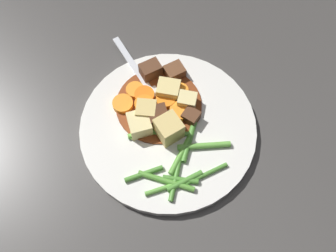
{
  "coord_description": "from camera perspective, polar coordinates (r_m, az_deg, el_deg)",
  "views": [
    {
      "loc": [
        -0.26,
        0.02,
        0.54
      ],
      "look_at": [
        0.0,
        0.0,
        0.01
      ],
      "focal_mm": 41.92,
      "sensor_mm": 36.0,
      "label": 1
    }
  ],
  "objects": [
    {
      "name": "potato_chunk_1",
      "position": [
        0.6,
        2.79,
        3.66
      ],
      "size": [
        0.03,
        0.03,
        0.02
      ],
      "primitive_type": "cube",
      "rotation": [
        0.0,
        0.0,
        1.28
      ],
      "color": "#EAD68C",
      "rests_on": "dinner_plate"
    },
    {
      "name": "green_bean_7",
      "position": [
        0.57,
        5.25,
        -2.87
      ],
      "size": [
        0.01,
        0.08,
        0.01
      ],
      "primitive_type": "cylinder",
      "rotation": [
        0.0,
        1.57,
        4.7
      ],
      "color": "#66AD42",
      "rests_on": "dinner_plate"
    },
    {
      "name": "green_bean_9",
      "position": [
        0.55,
        1.15,
        -8.53
      ],
      "size": [
        0.03,
        0.08,
        0.01
      ],
      "primitive_type": "cylinder",
      "rotation": [
        0.0,
        1.57,
        4.95
      ],
      "color": "#66AD42",
      "rests_on": "dinner_plate"
    },
    {
      "name": "carrot_slice_0",
      "position": [
        0.61,
        -3.44,
        4.4
      ],
      "size": [
        0.03,
        0.03,
        0.01
      ],
      "primitive_type": "cylinder",
      "rotation": [
        0.0,
        0.0,
        1.52
      ],
      "color": "orange",
      "rests_on": "dinner_plate"
    },
    {
      "name": "green_bean_6",
      "position": [
        0.56,
        -3.54,
        -6.96
      ],
      "size": [
        0.02,
        0.06,
        0.01
      ],
      "primitive_type": "cylinder",
      "rotation": [
        0.0,
        1.57,
        4.98
      ],
      "color": "#4C8E33",
      "rests_on": "dinner_plate"
    },
    {
      "name": "carrot_slice_2",
      "position": [
        0.6,
        -6.58,
        3.19
      ],
      "size": [
        0.04,
        0.04,
        0.01
      ],
      "primitive_type": "cylinder",
      "rotation": [
        0.0,
        0.0,
        5.62
      ],
      "color": "orange",
      "rests_on": "dinner_plate"
    },
    {
      "name": "meat_chunk_0",
      "position": [
        0.62,
        -2.55,
        8.08
      ],
      "size": [
        0.03,
        0.04,
        0.03
      ],
      "primitive_type": "cube",
      "rotation": [
        0.0,
        0.0,
        3.55
      ],
      "color": "#56331E",
      "rests_on": "dinner_plate"
    },
    {
      "name": "green_bean_10",
      "position": [
        0.55,
        2.45,
        -8.03
      ],
      "size": [
        0.03,
        0.05,
        0.01
      ],
      "primitive_type": "cylinder",
      "rotation": [
        0.0,
        1.57,
        5.11
      ],
      "color": "#4C8E33",
      "rests_on": "dinner_plate"
    },
    {
      "name": "carrot_slice_6",
      "position": [
        0.61,
        1.77,
        5.01
      ],
      "size": [
        0.04,
        0.04,
        0.01
      ],
      "primitive_type": "cylinder",
      "rotation": [
        0.0,
        0.0,
        5.59
      ],
      "color": "orange",
      "rests_on": "dinner_plate"
    },
    {
      "name": "green_bean_0",
      "position": [
        0.55,
        -0.25,
        -8.02
      ],
      "size": [
        0.04,
        0.08,
        0.01
      ],
      "primitive_type": "cylinder",
      "rotation": [
        0.0,
        1.57,
        4.32
      ],
      "color": "#599E38",
      "rests_on": "dinner_plate"
    },
    {
      "name": "green_bean_4",
      "position": [
        0.56,
        1.28,
        -6.82
      ],
      "size": [
        0.08,
        0.03,
        0.01
      ],
      "primitive_type": "cylinder",
      "rotation": [
        0.0,
        1.57,
        5.99
      ],
      "color": "#4C8E33",
      "rests_on": "dinner_plate"
    },
    {
      "name": "stew_sauce",
      "position": [
        0.6,
        -1.36,
        3.12
      ],
      "size": [
        0.13,
        0.13,
        0.0
      ],
      "primitive_type": "cylinder",
      "color": "brown",
      "rests_on": "dinner_plate"
    },
    {
      "name": "potato_chunk_4",
      "position": [
        0.6,
        0.07,
        5.26
      ],
      "size": [
        0.04,
        0.04,
        0.02
      ],
      "primitive_type": "cube",
      "rotation": [
        0.0,
        0.0,
        2.87
      ],
      "color": "#E5CC7A",
      "rests_on": "dinner_plate"
    },
    {
      "name": "meat_chunk_1",
      "position": [
        0.58,
        -1.46,
        1.34
      ],
      "size": [
        0.03,
        0.03,
        0.03
      ],
      "primitive_type": "cube",
      "rotation": [
        0.0,
        0.0,
        3.33
      ],
      "color": "#4C2B19",
      "rests_on": "dinner_plate"
    },
    {
      "name": "carrot_slice_5",
      "position": [
        0.59,
        1.77,
        2.12
      ],
      "size": [
        0.04,
        0.04,
        0.01
      ],
      "primitive_type": "cylinder",
      "rotation": [
        0.0,
        0.0,
        0.18
      ],
      "color": "orange",
      "rests_on": "dinner_plate"
    },
    {
      "name": "fork",
      "position": [
        0.63,
        -3.76,
        6.85
      ],
      "size": [
        0.16,
        0.09,
        0.0
      ],
      "color": "silver",
      "rests_on": "dinner_plate"
    },
    {
      "name": "dinner_plate",
      "position": [
        0.59,
        0.0,
        -0.29
      ],
      "size": [
        0.27,
        0.27,
        0.01
      ],
      "primitive_type": "cylinder",
      "color": "white",
      "rests_on": "ground_plane"
    },
    {
      "name": "potato_chunk_2",
      "position": [
        0.57,
        0.52,
        -0.35
      ],
      "size": [
        0.05,
        0.05,
        0.04
      ],
      "primitive_type": "cube",
      "rotation": [
        0.0,
        0.0,
        0.48
      ],
      "color": "#DBBC6B",
      "rests_on": "dinner_plate"
    },
    {
      "name": "meat_chunk_2",
      "position": [
        0.59,
        3.35,
        1.39
      ],
      "size": [
        0.03,
        0.03,
        0.02
      ],
      "primitive_type": "cube",
      "rotation": [
        0.0,
        0.0,
        0.9
      ],
      "color": "#56331E",
      "rests_on": "dinner_plate"
    },
    {
      "name": "green_bean_5",
      "position": [
        0.58,
        -1.83,
        -0.79
      ],
      "size": [
        0.02,
        0.08,
        0.01
      ],
      "primitive_type": "cylinder",
      "rotation": [
        0.0,
        1.57,
        4.84
      ],
      "color": "#66AD42",
      "rests_on": "dinner_plate"
    },
    {
      "name": "carrot_slice_3",
      "position": [
        0.6,
        -3.45,
        3.07
      ],
      "size": [
        0.04,
        0.04,
        0.01
      ],
      "primitive_type": "cylinder",
      "rotation": [
        0.0,
        0.0,
        0.89
      ],
      "color": "orange",
      "rests_on": "dinner_plate"
    },
    {
      "name": "meat_chunk_3",
      "position": [
        0.63,
        0.95,
        7.91
      ],
      "size": [
        0.03,
        0.04,
        0.02
      ],
      "primitive_type": "cube",
      "rotation": [
        0.0,
        0.0,
        5.13
      ],
      "color": "brown",
      "rests_on": "dinner_plate"
    },
    {
      "name": "green_bean_1",
      "position": [
        0.58,
        0.13,
        -1.02
      ],
      "size": [
        0.01,
        0.06,
        0.01
      ],
      "primitive_type": "cylinder",
      "rotation": [
        0.0,
        1.57,
        4.58
      ],
      "color": "#66AD42",
      "rests_on": "dinner_plate"
    },
    {
      "name": "potato_chunk_3",
      "position": [
        0.58,
        -4.16,
        0.13
      ],
      "size": [
        0.04,
        0.04,
        0.03
      ],
      "primitive_type": "cube",
      "rotation": [
        0.0,
        0.0,
        0.2
      ],
      "color": "#EAD68C",
      "rests_on": "dinner_plate"
    },
    {
      "name": "potato_chunk_0",
      "position": [
        0.58,
        -3.17,
        2.1
      ],
      "size": [
        0.03,
        0.03,
        0.03
      ],
      "primitive_type": "cube",
      "rotation": [
        0.0,
        0.0,
        2.96
      ],
      "color": "#DBBC6B",
      "rests_on": "dinner_plate"
    },
    {
      "name": "green_bean_3",
      "position": [
        0.56,
        5.61,
        -6.97
      ],
      "size": [
        0.03,
        0.06,
        0.01
      ],
      "primitive_type": "cylinder",
      "rotation": [
        0.0,
        1.57,
        5.09
      ],
      "color": "#4C8E33",
      "rests_on": "dinner_plate"
    },
    {
      "name": "carrot_slice_4",
      "position": [
        0.6,
        -0.17,
        3.79
      ],
      "size": [
        0.04,
        0.04,
        0.01
      ],
      "primitive_type": "cylinder",
      "rotation": [
        0.0,
        0.0,
        0.3
      ],
      "color": "orange",
      "rests_on": "dinner_plate"
    },
    {
      "name": "ground_plane",
      "position": [
        0.6,
        0.0,
        -0.58
      ],
      "size": [
        3.0,
        3.0,
        0.0
      ],
      "primitive_type": "plane",
      "color": "#423F3D"
    },
    {
      "name": "green_bean_8",
      "position": [
        0.58,
        3.24,
        -1.61
      ],
      "size": [
        0.08,
        0.04,
        0.01
      ],
      "primitive_type": "cylinder",
      "rotation": [
        0.0,
        1.57,
        5.93
      ],
      "color": "#4C8E33",
      "rests_on": "dinner_plate"
    },
    {
      "name": "carrot_slice_1",
      "position": [
        0.61,
        -4.8,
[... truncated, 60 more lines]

